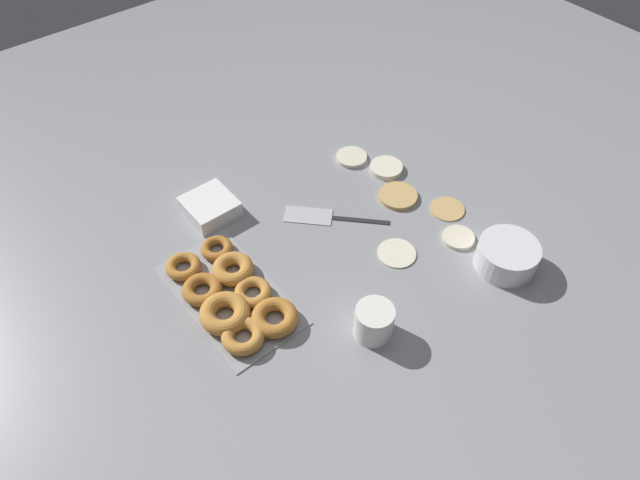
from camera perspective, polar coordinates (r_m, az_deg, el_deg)
name	(u,v)px	position (r m, az deg, el deg)	size (l,w,h in m)	color
ground_plane	(365,232)	(1.49, 4.51, 0.76)	(3.00, 3.00, 0.00)	gray
pancake_0	(352,157)	(1.69, 3.17, 8.26)	(0.09, 0.09, 0.01)	beige
pancake_1	(397,253)	(1.45, 7.69, -1.27)	(0.10, 0.10, 0.01)	silver
pancake_2	(386,168)	(1.66, 6.65, 7.17)	(0.09, 0.09, 0.02)	silver
pancake_3	(458,238)	(1.51, 13.67, 0.23)	(0.08, 0.08, 0.01)	beige
pancake_4	(398,196)	(1.59, 7.82, 4.39)	(0.11, 0.11, 0.01)	tan
pancake_5	(447,208)	(1.58, 12.62, 3.11)	(0.09, 0.09, 0.01)	tan
donut_tray	(231,296)	(1.35, -8.86, -5.55)	(0.37, 0.21, 0.04)	#93969B
batter_bowl	(507,256)	(1.46, 18.18, -1.52)	(0.15, 0.15, 0.07)	white
container_stack	(210,207)	(1.55, -10.94, 3.30)	(0.13, 0.12, 0.05)	white
paper_cup	(374,322)	(1.27, 5.42, -8.16)	(0.09, 0.09, 0.08)	white
spatula	(320,216)	(1.52, -0.02, 2.38)	(0.23, 0.22, 0.01)	black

